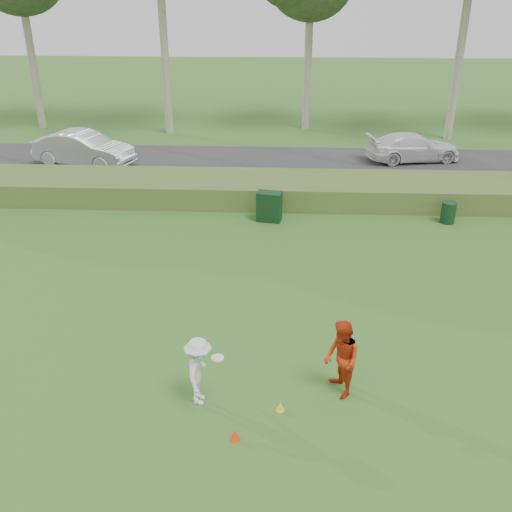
# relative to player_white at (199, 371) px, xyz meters

# --- Properties ---
(ground) EXTENTS (120.00, 120.00, 0.00)m
(ground) POSITION_rel_player_white_xyz_m (0.97, 0.49, -0.78)
(ground) COLOR #2D5F1F
(ground) RESTS_ON ground
(reed_strip) EXTENTS (80.00, 3.00, 0.90)m
(reed_strip) POSITION_rel_player_white_xyz_m (0.97, 12.49, -0.33)
(reed_strip) COLOR #456026
(reed_strip) RESTS_ON ground
(park_road) EXTENTS (80.00, 6.00, 0.06)m
(park_road) POSITION_rel_player_white_xyz_m (0.97, 17.49, -0.75)
(park_road) COLOR #2D2D2D
(park_road) RESTS_ON ground
(player_white) EXTENTS (0.83, 1.02, 1.56)m
(player_white) POSITION_rel_player_white_xyz_m (0.00, 0.00, 0.00)
(player_white) COLOR silver
(player_white) RESTS_ON ground
(player_red) EXTENTS (0.91, 1.03, 1.78)m
(player_red) POSITION_rel_player_white_xyz_m (2.99, 0.41, 0.11)
(player_red) COLOR red
(player_red) RESTS_ON ground
(cone_orange) EXTENTS (0.22, 0.22, 0.25)m
(cone_orange) POSITION_rel_player_white_xyz_m (0.83, -1.11, -0.66)
(cone_orange) COLOR #F13D0C
(cone_orange) RESTS_ON ground
(cone_yellow) EXTENTS (0.18, 0.18, 0.20)m
(cone_yellow) POSITION_rel_player_white_xyz_m (1.71, -0.21, -0.68)
(cone_yellow) COLOR #FFF31A
(cone_yellow) RESTS_ON ground
(utility_cabinet) EXTENTS (0.98, 0.71, 1.11)m
(utility_cabinet) POSITION_rel_player_white_xyz_m (1.19, 10.25, -0.23)
(utility_cabinet) COLOR black
(utility_cabinet) RESTS_ON ground
(trash_bin) EXTENTS (0.55, 0.55, 0.79)m
(trash_bin) POSITION_rel_player_white_xyz_m (7.80, 10.36, -0.39)
(trash_bin) COLOR black
(trash_bin) RESTS_ON ground
(car_mid) EXTENTS (5.16, 2.95, 1.61)m
(car_mid) POSITION_rel_player_white_xyz_m (-7.88, 16.71, 0.08)
(car_mid) COLOR silver
(car_mid) RESTS_ON park_road
(car_right) EXTENTS (4.86, 2.74, 1.33)m
(car_right) POSITION_rel_player_white_xyz_m (8.03, 18.29, -0.06)
(car_right) COLOR silver
(car_right) RESTS_ON park_road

